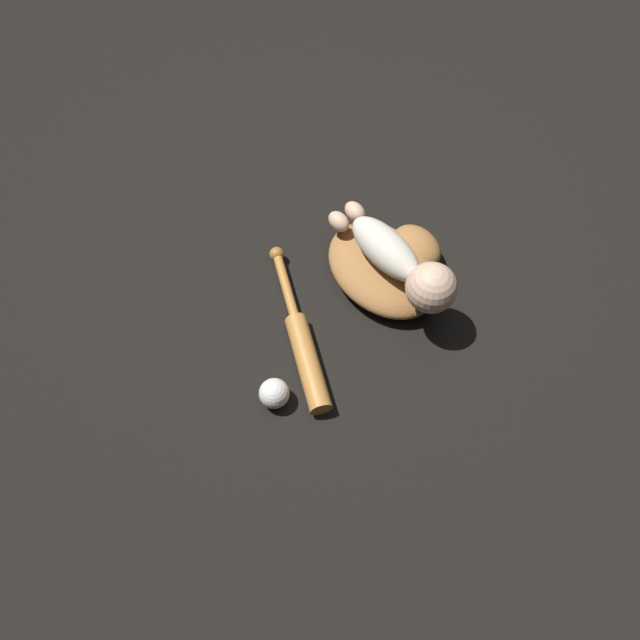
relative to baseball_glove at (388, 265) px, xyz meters
The scene contains 5 objects.
ground_plane 0.07m from the baseball_glove, 23.73° to the left, with size 6.00×6.00×0.00m, color black.
baseball_glove is the anchor object (origin of this frame).
baby_figure 0.11m from the baseball_glove, 16.14° to the right, with size 0.39×0.12×0.12m.
baseball_bat 0.30m from the baseball_glove, 80.87° to the right, with size 0.44×0.20×0.05m.
baseball 0.44m from the baseball_glove, 74.80° to the right, with size 0.07×0.07×0.07m.
Camera 1 is at (0.57, -0.70, 1.31)m, focal length 35.00 mm.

